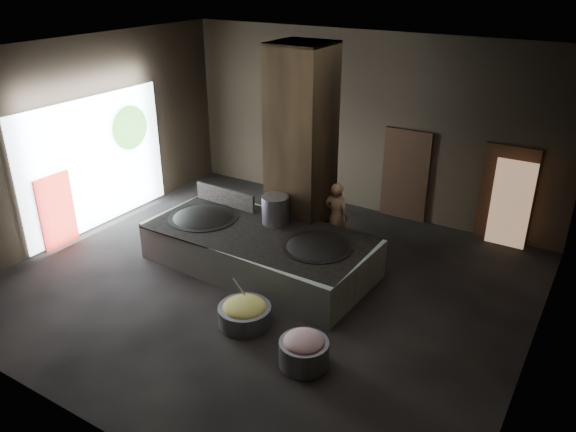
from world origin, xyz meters
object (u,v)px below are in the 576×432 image
Objects in this scene: wok_right at (317,250)px; veg_basin at (245,315)px; wok_left at (204,221)px; cook at (336,217)px; meat_basin at (304,353)px; hearth_platform at (260,249)px; stock_pot at (275,210)px.

wok_right reaches higher than veg_basin.
wok_left reaches higher than veg_basin.
cook reaches higher than meat_basin.
meat_basin is (1.40, -3.81, -0.58)m from cook.
hearth_platform reaches higher than meat_basin.
stock_pot is at bearing 21.80° from wok_left.
meat_basin is at bearing -15.80° from veg_basin.
veg_basin is at bearing 86.70° from cook.
meat_basin is at bearing 108.06° from cook.
stock_pot is 0.65× the size of veg_basin.
wok_right reaches higher than hearth_platform.
wok_left is 1.66m from stock_pot.
veg_basin is (2.38, -1.80, -0.57)m from wok_left.
wok_right is at bearing 2.05° from wok_left.
veg_basin is (0.88, -2.40, -0.95)m from stock_pot.
cook is 3.45m from veg_basin.
cook is at bearing 110.16° from meat_basin.
meat_basin is at bearing -29.86° from wok_left.
wok_left is (-1.45, -0.05, 0.33)m from hearth_platform.
hearth_platform is 4.98× the size of veg_basin.
hearth_platform is 7.67× the size of stock_pot.
wok_left is at bearing -175.32° from hearth_platform.
stock_pot is at bearing 110.20° from veg_basin.
cook is at bearing 59.78° from hearth_platform.
stock_pot reaches higher than wok_right.
veg_basin is (0.93, -1.85, -0.24)m from hearth_platform.
veg_basin is at bearing -37.01° from wok_left.
hearth_platform is 3.30m from meat_basin.
wok_right is at bearing -21.04° from stock_pot.
wok_left is 1.86× the size of meat_basin.
wok_left is 4.47m from meat_basin.
wok_left reaches higher than hearth_platform.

